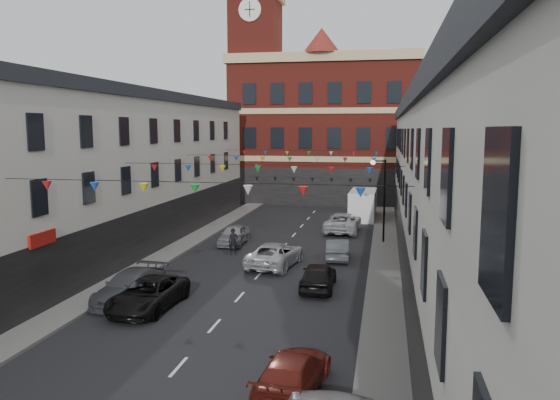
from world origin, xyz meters
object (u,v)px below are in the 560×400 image
Objects in this scene: car_right_c at (293,373)px; moving_car at (275,254)px; car_right_f at (343,222)px; car_right_d at (318,276)px; car_left_c at (148,294)px; pedestrian at (233,242)px; white_van at (363,205)px; street_lamp at (381,189)px; car_right_e at (337,249)px; car_left_d at (130,286)px; car_left_e at (234,235)px.

moving_car is (-3.66, 15.32, 0.08)m from car_right_c.
car_right_f is (-0.56, 26.98, 0.14)m from car_right_c.
car_right_d is 0.74× the size of car_right_f.
pedestrian is at bearing 88.33° from car_left_c.
car_right_f reaches higher than car_left_c.
car_right_c is 0.76× the size of white_van.
car_right_c is at bearing -89.97° from white_van.
street_lamp is 23.43m from car_right_c.
pedestrian reaches higher than car_right_c.
pedestrian reaches higher than car_right_d.
white_van is at bearing 98.74° from street_lamp.
car_right_d is 15.90m from car_right_f.
street_lamp is 1.36× the size of car_right_c.
car_right_e is 6.73m from pedestrian.
moving_car is at bearing -102.03° from white_van.
white_van reaches higher than car_right_c.
car_right_c is at bearing 110.97° from moving_car.
car_left_d is 28.12m from white_van.
white_van reaches higher than car_right_d.
car_right_d is 1.05× the size of car_right_e.
car_left_d is at bearing 147.85° from car_left_c.
car_right_f reaches higher than car_left_d.
car_left_c is 1.02× the size of car_left_d.
car_right_f is at bearing 73.31° from car_left_c.
moving_car reaches higher than car_right_c.
car_right_e is at bearing -94.07° from car_right_d.
street_lamp is 10.88m from car_left_e.
car_right_f is (7.20, 20.38, 0.09)m from car_left_c.
street_lamp is at bearing 57.43° from car_left_d.
car_left_d is at bearing -34.85° from car_right_c.
car_right_f is at bearing 127.13° from street_lamp.
white_van reaches higher than moving_car.
car_left_e is 12.13m from car_right_d.
car_left_d is at bearing -117.55° from pedestrian.
car_right_d is (7.20, -9.76, 0.01)m from car_left_e.
car_right_f is at bearing 70.19° from car_left_d.
moving_car is at bearing 77.40° from car_right_f.
car_right_d is 0.80× the size of moving_car.
car_right_d is at bearing -103.81° from street_lamp.
white_van is (0.91, 16.04, 0.64)m from car_right_e.
moving_car reaches higher than car_right_e.
car_right_c is (7.76, -20.84, -0.05)m from car_left_e.
car_left_e is at bearing 89.91° from pedestrian.
car_right_e is at bearing 94.67° from car_right_f.
car_left_d is at bearing 44.45° from car_right_e.
street_lamp is 19.60m from car_left_d.
car_right_c is 33.89m from white_van.
car_left_e is (-10.15, -2.24, -3.21)m from street_lamp.
car_left_d is at bearing 62.45° from moving_car.
car_right_c is 0.85× the size of moving_car.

